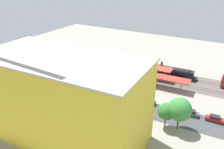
{
  "coord_description": "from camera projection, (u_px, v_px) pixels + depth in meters",
  "views": [
    {
      "loc": [
        -32.04,
        61.23,
        38.1
      ],
      "look_at": [
        2.14,
        1.33,
        7.13
      ],
      "focal_mm": 37.63,
      "sensor_mm": 36.0,
      "label": 1
    }
  ],
  "objects": [
    {
      "name": "locomotive",
      "position": [
        177.0,
        73.0,
        90.04
      ],
      "size": [
        15.34,
        3.48,
        5.25
      ],
      "color": "black",
      "rests_on": "ground"
    },
    {
      "name": "street_tree_2",
      "position": [
        116.0,
        97.0,
        67.54
      ],
      "size": [
        5.38,
        5.38,
        7.09
      ],
      "color": "brown",
      "rests_on": "ground"
    },
    {
      "name": "track_rails",
      "position": [
        142.0,
        73.0,
        94.01
      ],
      "size": [
        100.97,
        11.66,
        0.12
      ],
      "color": "#9E9EA8",
      "rests_on": "ground"
    },
    {
      "name": "street_tree_4",
      "position": [
        180.0,
        110.0,
        58.93
      ],
      "size": [
        6.08,
        6.08,
        8.98
      ],
      "color": "brown",
      "rests_on": "ground"
    },
    {
      "name": "ground_plane",
      "position": [
        120.0,
        94.0,
        78.61
      ],
      "size": [
        161.67,
        161.67,
        0.0
      ],
      "primitive_type": "plane",
      "color": "gray",
      "rests_on": "ground"
    },
    {
      "name": "parked_car_2",
      "position": [
        168.0,
        108.0,
        69.29
      ],
      "size": [
        4.85,
        2.18,
        1.58
      ],
      "color": "black",
      "rests_on": "ground"
    },
    {
      "name": "street_tree_3",
      "position": [
        28.0,
        69.0,
        83.36
      ],
      "size": [
        6.04,
        6.04,
        8.63
      ],
      "color": "brown",
      "rests_on": "ground"
    },
    {
      "name": "street_tree_5",
      "position": [
        121.0,
        99.0,
        65.49
      ],
      "size": [
        4.05,
        4.05,
        7.21
      ],
      "color": "brown",
      "rests_on": "ground"
    },
    {
      "name": "construction_roof_slab",
      "position": [
        61.0,
        58.0,
        50.59
      ],
      "size": [
        38.97,
        20.38,
        0.4
      ],
      "primitive_type": "cube",
      "rotation": [
        0.0,
        0.0,
        0.04
      ],
      "color": "#B7B2A8",
      "rests_on": "construction_building"
    },
    {
      "name": "street_tree_0",
      "position": [
        50.0,
        78.0,
        79.74
      ],
      "size": [
        5.06,
        5.06,
        6.94
      ],
      "color": "brown",
      "rests_on": "ground"
    },
    {
      "name": "parked_car_6",
      "position": [
        97.0,
        88.0,
        80.7
      ],
      "size": [
        4.75,
        1.95,
        1.77
      ],
      "color": "black",
      "rests_on": "ground"
    },
    {
      "name": "box_truck_0",
      "position": [
        71.0,
        93.0,
        75.36
      ],
      "size": [
        9.91,
        2.77,
        3.69
      ],
      "color": "black",
      "rests_on": "ground"
    },
    {
      "name": "parked_car_5",
      "position": [
        112.0,
        92.0,
        78.15
      ],
      "size": [
        4.5,
        2.06,
        1.71
      ],
      "color": "black",
      "rests_on": "ground"
    },
    {
      "name": "platform_canopy_near",
      "position": [
        116.0,
        68.0,
        89.12
      ],
      "size": [
        55.15,
        6.51,
        4.1
      ],
      "color": "#B73328",
      "rests_on": "ground"
    },
    {
      "name": "rail_bed",
      "position": [
        142.0,
        73.0,
        94.08
      ],
      "size": [
        101.51,
        18.09,
        0.01
      ],
      "primitive_type": "cube",
      "rotation": [
        0.0,
        0.0,
        0.04
      ],
      "color": "#5B544C",
      "rests_on": "ground"
    },
    {
      "name": "street_tree_1",
      "position": [
        166.0,
        111.0,
        60.14
      ],
      "size": [
        4.48,
        4.48,
        7.07
      ],
      "color": "brown",
      "rests_on": "ground"
    },
    {
      "name": "traffic_light",
      "position": [
        124.0,
        99.0,
        66.71
      ],
      "size": [
        0.5,
        0.36,
        6.86
      ],
      "color": "#333333",
      "rests_on": "ground"
    },
    {
      "name": "street_asphalt",
      "position": [
        112.0,
        100.0,
        74.82
      ],
      "size": [
        101.31,
        12.82,
        0.01
      ],
      "primitive_type": "cube",
      "rotation": [
        0.0,
        0.0,
        0.04
      ],
      "color": "#424244",
      "rests_on": "ground"
    },
    {
      "name": "parked_car_0",
      "position": [
        215.0,
        119.0,
        64.03
      ],
      "size": [
        4.79,
        1.82,
        1.8
      ],
      "color": "black",
      "rests_on": "ground"
    },
    {
      "name": "parked_car_4",
      "position": [
        130.0,
        97.0,
        74.8
      ],
      "size": [
        4.25,
        1.99,
        1.77
      ],
      "color": "black",
      "rests_on": "ground"
    },
    {
      "name": "construction_building",
      "position": [
        65.0,
        100.0,
        54.86
      ],
      "size": [
        38.35,
        19.76,
        20.47
      ],
      "primitive_type": "cube",
      "rotation": [
        0.0,
        0.0,
        0.04
      ],
      "color": "yellow",
      "rests_on": "ground"
    },
    {
      "name": "platform_canopy_far",
      "position": [
        114.0,
        60.0,
        95.95
      ],
      "size": [
        48.07,
        6.62,
        4.39
      ],
      "color": "#C63D2D",
      "rests_on": "ground"
    },
    {
      "name": "parked_car_1",
      "position": [
        190.0,
        113.0,
        66.69
      ],
      "size": [
        4.63,
        1.94,
        1.79
      ],
      "color": "black",
      "rests_on": "ground"
    },
    {
      "name": "parked_car_3",
      "position": [
        148.0,
        102.0,
        72.33
      ],
      "size": [
        4.53,
        2.12,
        1.64
      ],
      "color": "black",
      "rests_on": "ground"
    }
  ]
}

